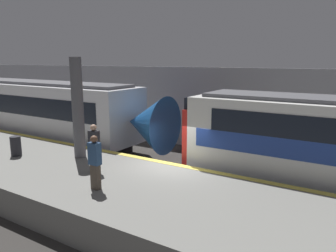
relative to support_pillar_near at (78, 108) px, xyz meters
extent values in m
plane|color=#33302D|center=(3.92, 1.36, -3.14)|extent=(120.00, 120.00, 0.00)
cube|color=slate|center=(3.92, -1.26, -2.62)|extent=(40.00, 5.23, 1.04)
cube|color=#EAD14C|center=(3.92, 1.21, -2.09)|extent=(40.00, 0.30, 0.01)
cube|color=#939399|center=(3.92, 7.47, -0.79)|extent=(50.00, 0.15, 4.70)
cylinder|color=#56565B|center=(0.00, 0.00, 0.00)|extent=(0.48, 0.48, 4.19)
cube|color=black|center=(-10.30, 3.36, -2.78)|extent=(19.02, 2.48, 0.71)
cube|color=silver|center=(-10.30, 3.36, -0.94)|extent=(20.68, 3.02, 2.96)
cube|color=#4C4C51|center=(-10.30, 3.36, 0.62)|extent=(19.85, 2.12, 0.16)
cone|color=#195199|center=(1.14, 3.36, -1.09)|extent=(2.20, 2.81, 2.81)
sphere|color=#F2EFCC|center=(2.09, 3.36, -1.54)|extent=(0.20, 0.20, 0.20)
cube|color=red|center=(4.05, 3.36, -1.18)|extent=(0.25, 2.96, 2.37)
cube|color=black|center=(4.05, 3.36, 0.00)|extent=(0.25, 2.66, 0.95)
sphere|color=#EA4C42|center=(3.90, 2.68, -1.60)|extent=(0.18, 0.18, 0.18)
sphere|color=#EA4C42|center=(3.90, 4.04, -1.60)|extent=(0.18, 0.18, 0.18)
cube|color=#473D33|center=(3.11, -2.26, -1.68)|extent=(0.28, 0.20, 0.82)
cube|color=navy|center=(3.11, -2.26, -0.92)|extent=(0.38, 0.24, 0.71)
sphere|color=brown|center=(3.11, -2.26, -0.45)|extent=(0.23, 0.23, 0.23)
cube|color=#473D33|center=(1.87, -1.02, -1.68)|extent=(0.28, 0.20, 0.82)
cube|color=#232328|center=(1.87, -1.02, -0.91)|extent=(0.38, 0.24, 0.72)
sphere|color=tan|center=(1.87, -1.02, -0.44)|extent=(0.23, 0.23, 0.23)
cylinder|color=#232328|center=(-2.46, -1.35, -1.67)|extent=(0.44, 0.44, 0.85)
camera|label=1|loc=(10.32, -9.45, 1.99)|focal=35.00mm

